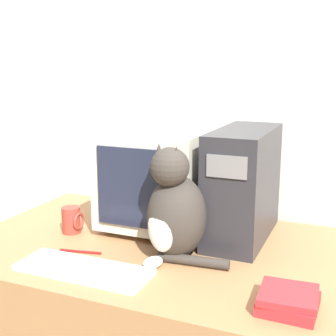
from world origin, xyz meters
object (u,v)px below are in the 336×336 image
at_px(crt_monitor, 160,177).
at_px(cat, 175,212).
at_px(mug, 72,220).
at_px(computer_tower, 243,184).
at_px(pen, 80,252).
at_px(book_stack, 288,301).
at_px(keyboard, 83,269).

bearing_deg(crt_monitor, cat, -57.01).
relative_size(cat, mug, 3.82).
relative_size(computer_tower, pen, 3.05).
relative_size(computer_tower, book_stack, 2.86).
bearing_deg(computer_tower, cat, -119.41).
bearing_deg(computer_tower, mug, -160.75).
xyz_separation_m(keyboard, cat, (0.22, 0.22, 0.15)).
height_order(crt_monitor, book_stack, crt_monitor).
distance_m(crt_monitor, computer_tower, 0.33).
xyz_separation_m(keyboard, book_stack, (0.64, 0.02, 0.02)).
bearing_deg(mug, keyboard, -50.31).
height_order(crt_monitor, cat, crt_monitor).
xyz_separation_m(crt_monitor, computer_tower, (0.33, 0.02, 0.00)).
bearing_deg(mug, cat, -8.14).
bearing_deg(keyboard, pen, 126.79).
bearing_deg(keyboard, crt_monitor, 83.89).
bearing_deg(cat, keyboard, -117.60).
distance_m(computer_tower, cat, 0.33).
relative_size(crt_monitor, mug, 4.10).
relative_size(book_stack, pen, 1.06).
bearing_deg(book_stack, keyboard, -178.00).
relative_size(keyboard, book_stack, 2.71).
xyz_separation_m(computer_tower, book_stack, (0.25, -0.48, -0.18)).
bearing_deg(pen, computer_tower, 37.96).
height_order(computer_tower, keyboard, computer_tower).
distance_m(book_stack, pen, 0.74).
height_order(crt_monitor, keyboard, crt_monitor).
bearing_deg(book_stack, crt_monitor, 141.59).
bearing_deg(mug, pen, -48.11).
distance_m(crt_monitor, book_stack, 0.77).
height_order(keyboard, pen, keyboard).
bearing_deg(cat, computer_tower, 78.52).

